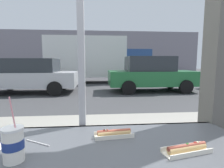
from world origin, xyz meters
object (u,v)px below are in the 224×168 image
Objects in this scene: soda_cup_right at (13,144)px; box_truck at (96,59)px; hotdog_tray_near at (187,149)px; parked_car_silver at (30,75)px; parked_car_green at (151,74)px; hotdog_tray_far at (114,133)px.

box_truck is (0.36, 11.78, 0.68)m from soda_cup_right.
hotdog_tray_near is at bearing 0.26° from soda_cup_right.
parked_car_silver is (-2.72, 7.63, -0.20)m from soda_cup_right.
box_truck reaches higher than parked_car_green.
soda_cup_right is at bearing -91.75° from box_truck.
parked_car_green is (2.59, 7.39, -0.09)m from hotdog_tray_far.
parked_car_green is at bearing 67.78° from soda_cup_right.
soda_cup_right is at bearing -112.22° from parked_car_green.
parked_car_green is (5.84, -0.00, 0.04)m from parked_car_silver.
hotdog_tray_far is (0.53, 0.24, -0.07)m from soda_cup_right.
parked_car_green is at bearing -0.00° from parked_car_silver.
box_truck is at bearing 53.39° from parked_car_silver.
soda_cup_right reaches higher than hotdog_tray_near.
parked_car_green reaches higher than hotdog_tray_far.
hotdog_tray_near and hotdog_tray_far have the same top height.
parked_car_green is at bearing 70.69° from hotdog_tray_far.
hotdog_tray_near is 0.04× the size of box_truck.
soda_cup_right is at bearing -179.74° from hotdog_tray_near.
soda_cup_right is at bearing -155.25° from hotdog_tray_far.
soda_cup_right is 8.25m from parked_car_green.
hotdog_tray_near is 0.45m from hotdog_tray_far.
hotdog_tray_far is 0.06× the size of parked_car_silver.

